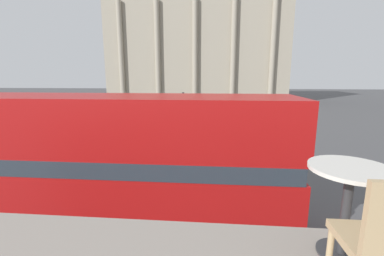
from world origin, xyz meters
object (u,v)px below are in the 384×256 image
Objects in this scene: double_decker_bus at (104,158)px; pedestrian_black at (170,114)px; car_silver at (209,110)px; traffic_light_near at (185,118)px; plaza_building_left at (198,47)px; traffic_light_mid at (168,107)px; pedestrian_olive at (252,133)px; car_maroon at (133,134)px; cafe_dining_table at (348,191)px; pedestrian_red at (163,114)px.

double_decker_bus reaches higher than pedestrian_black.
traffic_light_near is at bearing -171.78° from car_silver.
plaza_building_left is 32.50m from traffic_light_mid.
pedestrian_olive is at bearing -34.80° from traffic_light_mid.
plaza_building_left is 37.04m from car_maroon.
traffic_light_mid is at bearing 104.21° from cafe_dining_table.
traffic_light_near reaches higher than pedestrian_red.
pedestrian_black is at bearing -57.38° from pedestrian_red.
double_decker_bus is 17.89m from pedestrian_black.
plaza_building_left reaches higher than pedestrian_red.
car_silver is (3.24, 9.84, -1.43)m from traffic_light_mid.
double_decker_bus is 6.67× the size of pedestrian_olive.
car_maroon is (-2.48, 10.19, -1.61)m from double_decker_bus.
car_maroon is at bearing 109.82° from double_decker_bus.
traffic_light_near is (-2.59, 11.51, -1.31)m from cafe_dining_table.
traffic_light_mid is 4.83m from car_maroon.
plaza_building_left is at bearing 95.07° from cafe_dining_table.
traffic_light_mid reaches higher than pedestrian_olive.
pedestrian_red is at bearing 150.87° from car_silver.
pedestrian_red is (-6.31, 24.02, -2.90)m from cafe_dining_table.
cafe_dining_table is 29.67m from car_silver.
pedestrian_olive is at bearing 84.31° from cafe_dining_table.
traffic_light_near is 2.33× the size of pedestrian_olive.
car_silver is 14.96m from car_maroon.
traffic_light_near is 1.20× the size of traffic_light_mid.
traffic_light_mid is 1.93× the size of pedestrian_olive.
pedestrian_black is (-5.37, 22.99, -2.78)m from cafe_dining_table.
plaza_building_left is 10.30× the size of traffic_light_mid.
pedestrian_black is at bearing 96.73° from traffic_light_mid.
pedestrian_olive is at bearing 65.91° from double_decker_bus.
traffic_light_near reaches higher than car_silver.
traffic_light_mid is at bearing 4.58° from pedestrian_olive.
traffic_light_mid is 0.77× the size of car_silver.
plaza_building_left is 28.70m from pedestrian_red.
plaza_building_left is 40.36m from traffic_light_near.
traffic_light_mid is 3.56m from pedestrian_black.
pedestrian_olive is (4.10, 3.61, -1.58)m from traffic_light_near.
plaza_building_left reaches higher than car_silver.
cafe_dining_table is 17.09m from car_maroon.
pedestrian_red is at bearing -9.33° from pedestrian_olive.
pedestrian_black is at bearing -91.71° from plaza_building_left.
pedestrian_olive is at bearing 79.09° from car_maroon.
cafe_dining_table reaches higher than traffic_light_near.
plaza_building_left reaches higher than pedestrian_black.
cafe_dining_table is at bearing 123.69° from pedestrian_olive.
traffic_light_mid is (-2.38, 8.11, -0.41)m from traffic_light_near.
pedestrian_black is (-2.77, 11.49, -1.48)m from traffic_light_near.
car_maroon is 8.28m from pedestrian_olive.
pedestrian_olive is (8.27, -0.26, 0.26)m from car_maroon.
cafe_dining_table is 0.02× the size of plaza_building_left.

